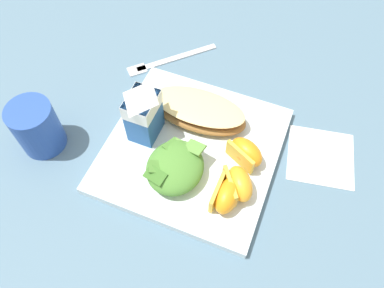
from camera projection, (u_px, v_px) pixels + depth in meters
The scene contains 11 objects.
ground at pixel (192, 152), 0.65m from camera, with size 3.00×3.00×0.00m, color slate.
white_plate at pixel (192, 150), 0.65m from camera, with size 0.28×0.28×0.02m, color silver.
cheesy_pizza_bread at pixel (199, 111), 0.66m from camera, with size 0.08×0.17×0.04m.
green_salad_pile at pixel (175, 167), 0.60m from camera, with size 0.10×0.09×0.04m.
milk_carton at pixel (143, 111), 0.61m from camera, with size 0.06×0.04×0.11m.
orange_wedge_front at pixel (226, 195), 0.57m from camera, with size 0.06×0.04×0.04m.
orange_wedge_middle at pixel (239, 184), 0.58m from camera, with size 0.07×0.06×0.04m.
orange_wedge_rear at pixel (246, 153), 0.61m from camera, with size 0.06×0.07×0.04m.
paper_napkin at pixel (321, 156), 0.65m from camera, with size 0.11×0.11×0.00m, color white.
metal_fork at pixel (165, 61), 0.76m from camera, with size 0.15×0.15×0.01m.
drinking_blue_cup at pixel (37, 127), 0.63m from camera, with size 0.07×0.07×0.09m, color #284CA3.
Camera 1 is at (-0.31, -0.12, 0.56)m, focal length 35.62 mm.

